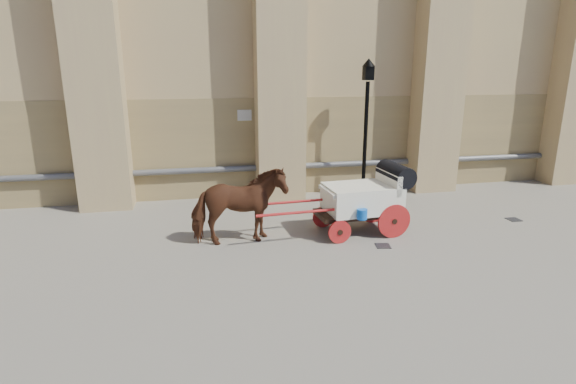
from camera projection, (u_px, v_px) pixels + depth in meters
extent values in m
plane|color=slate|center=(349.00, 236.00, 10.65)|extent=(90.00, 90.00, 0.00)
cube|color=#9A824E|center=(368.00, 143.00, 14.55)|extent=(44.00, 0.35, 3.00)
cylinder|color=#59595B|center=(370.00, 163.00, 14.46)|extent=(42.00, 0.18, 0.18)
cube|color=beige|center=(244.00, 115.00, 13.34)|extent=(0.42, 0.04, 0.32)
imported|color=#5B2D17|center=(239.00, 206.00, 10.00)|extent=(2.15, 1.10, 1.76)
cube|color=black|center=(358.00, 213.00, 10.80)|extent=(2.04, 1.03, 0.11)
cube|color=white|center=(362.00, 198.00, 10.73)|extent=(1.79, 1.24, 0.63)
cube|color=white|center=(388.00, 182.00, 10.80)|extent=(0.21, 1.14, 0.50)
cube|color=white|center=(332.00, 191.00, 10.47)|extent=(0.38, 1.01, 0.09)
cylinder|color=black|center=(396.00, 174.00, 10.80)|extent=(0.58, 1.16, 0.51)
cylinder|color=#B31C1C|center=(394.00, 221.00, 10.48)|extent=(0.81, 0.11, 0.81)
cylinder|color=#B31C1C|center=(373.00, 207.00, 11.52)|extent=(0.81, 0.11, 0.81)
cylinder|color=#B31C1C|center=(340.00, 232.00, 10.17)|extent=(0.54, 0.09, 0.54)
cylinder|color=#B31C1C|center=(323.00, 217.00, 11.21)|extent=(0.54, 0.09, 0.54)
cylinder|color=#B31C1C|center=(304.00, 212.00, 9.98)|extent=(2.17, 0.20, 0.06)
cylinder|color=#B31C1C|center=(294.00, 202.00, 10.73)|extent=(2.17, 0.20, 0.06)
cylinder|color=blue|center=(362.00, 214.00, 10.12)|extent=(0.23, 0.23, 0.23)
cylinder|color=black|center=(365.00, 141.00, 13.44)|extent=(0.12, 0.12, 3.48)
cone|color=black|center=(363.00, 191.00, 13.86)|extent=(0.35, 0.35, 0.35)
cube|color=black|center=(368.00, 73.00, 12.91)|extent=(0.27, 0.27, 0.41)
cone|color=black|center=(369.00, 62.00, 12.83)|extent=(0.39, 0.39, 0.23)
cube|color=black|center=(383.00, 246.00, 10.07)|extent=(0.37, 0.37, 0.01)
cube|color=black|center=(514.00, 220.00, 11.81)|extent=(0.32, 0.32, 0.01)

